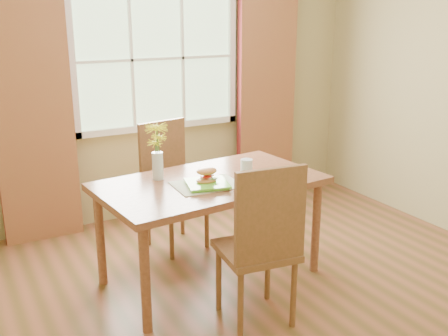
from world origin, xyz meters
name	(u,v)px	position (x,y,z in m)	size (l,w,h in m)	color
room	(269,107)	(0.00, 0.00, 1.35)	(4.24, 3.84, 2.74)	brown
window	(157,59)	(0.00, 1.87, 1.50)	(1.62, 0.06, 1.32)	#AFD5A1
curtain_left	(33,115)	(-1.15, 1.78, 1.10)	(0.65, 0.08, 2.20)	maroon
curtain_right	(266,94)	(1.15, 1.78, 1.10)	(0.65, 0.08, 2.20)	maroon
dining_table	(210,190)	(-0.19, 0.44, 0.69)	(1.66, 1.04, 0.77)	brown
chair_near	(263,240)	(-0.20, -0.27, 0.59)	(0.50, 0.50, 1.08)	brown
chair_far	(170,179)	(-0.21, 1.15, 0.58)	(0.51, 0.51, 1.06)	brown
placemat	(207,185)	(-0.27, 0.35, 0.77)	(0.45, 0.33, 0.01)	beige
plate	(207,185)	(-0.28, 0.32, 0.78)	(0.28, 0.28, 0.01)	#61C531
croissant_sandwich	(207,176)	(-0.27, 0.34, 0.84)	(0.16, 0.12, 0.11)	#CD8346
water_glass	(246,168)	(0.08, 0.39, 0.83)	(0.09, 0.09, 0.13)	silver
flower_vase	(157,146)	(-0.51, 0.64, 1.01)	(0.17, 0.17, 0.41)	silver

